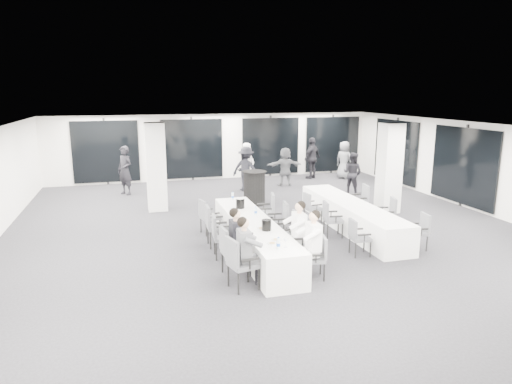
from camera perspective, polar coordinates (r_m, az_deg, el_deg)
room at (r=13.49m, az=4.00°, el=2.39°), size 14.04×16.04×2.84m
column_left at (r=14.80m, az=-12.40°, el=3.08°), size 0.60×0.60×2.80m
column_right at (r=14.83m, az=16.32°, el=2.88°), size 0.60×0.60×2.80m
banquet_table_main at (r=10.89m, az=-0.29°, el=-5.54°), size 0.90×5.00×0.75m
banquet_table_side at (r=12.89m, az=11.77°, el=-2.94°), size 0.90×5.00×0.75m
cocktail_table at (r=15.31m, az=-0.21°, el=0.54°), size 0.82×0.82×1.14m
chair_main_left_near at (r=8.80m, az=-2.13°, el=-8.52°), size 0.63×0.66×1.04m
chair_main_left_second at (r=9.44m, az=-3.15°, el=-7.06°), size 0.56×0.61×1.03m
chair_main_left_mid at (r=10.48m, az=-4.46°, el=-5.19°), size 0.55×0.60×1.00m
chair_main_left_fourth at (r=11.23m, az=-5.28°, el=-3.93°), size 0.53×0.59×1.02m
chair_main_left_far at (r=12.21m, az=-6.10°, el=-2.83°), size 0.56×0.59×0.94m
chair_main_right_near at (r=9.42m, az=7.70°, el=-7.78°), size 0.52×0.55×0.88m
chair_main_right_second at (r=10.09m, az=6.00°, el=-5.80°), size 0.59×0.64×1.03m
chair_main_right_mid at (r=10.83m, az=4.38°, el=-4.68°), size 0.49×0.55×0.97m
chair_main_right_fourth at (r=11.55m, az=3.03°, el=-3.47°), size 0.57×0.61×1.01m
chair_main_right_far at (r=12.53m, az=1.46°, el=-2.17°), size 0.60×0.64×1.01m
chair_side_left_near at (r=10.85m, az=12.56°, el=-5.26°), size 0.47×0.52×0.86m
chair_side_left_mid at (r=12.09m, az=9.28°, el=-3.08°), size 0.55×0.58×0.94m
chair_side_left_far at (r=13.30m, az=6.86°, el=-1.72°), size 0.48×0.53×0.88m
chair_side_right_near at (r=11.69m, az=19.79°, el=-4.38°), size 0.50×0.54×0.88m
chair_side_right_mid at (r=12.82m, az=16.15°, el=-2.48°), size 0.59×0.61×0.95m
chair_side_right_far at (r=14.09m, az=12.95°, el=-0.85°), size 0.58×0.62×1.00m
seated_guest_a at (r=8.78m, az=-1.08°, el=-7.02°), size 0.50×0.38×1.44m
seated_guest_b at (r=9.41m, az=-2.14°, el=-5.67°), size 0.50×0.38×1.44m
seated_guest_c at (r=9.27m, az=6.82°, el=-6.04°), size 0.50×0.38×1.44m
seated_guest_d at (r=9.98m, az=5.07°, el=-4.65°), size 0.50×0.38×1.44m
standing_guest_a at (r=17.56m, az=-0.98°, el=3.59°), size 0.95×0.97×2.06m
standing_guest_b at (r=17.65m, az=-1.52°, el=3.09°), size 0.96×0.94×1.73m
standing_guest_c at (r=17.33m, az=-1.25°, el=3.26°), size 1.38×1.27×1.94m
standing_guest_d at (r=20.03m, az=7.04°, el=4.57°), size 1.37×1.23×2.04m
standing_guest_e at (r=20.27m, az=10.97°, el=4.25°), size 0.93×1.04×1.85m
standing_guest_f at (r=18.40m, az=3.65°, el=3.50°), size 1.64×0.69×1.76m
standing_guest_g at (r=17.43m, az=-16.08°, el=3.00°), size 0.94×0.95×2.04m
standing_guest_h at (r=17.30m, az=11.97°, el=2.67°), size 0.91×0.99×1.75m
ice_bucket_near at (r=10.04m, az=1.31°, el=-4.15°), size 0.21×0.21×0.24m
ice_bucket_far at (r=11.93m, az=-1.99°, el=-1.42°), size 0.23×0.23×0.26m
water_bottle_a at (r=8.87m, az=2.81°, el=-6.46°), size 0.07×0.07×0.23m
water_bottle_b at (r=11.24m, az=-0.04°, el=-2.42°), size 0.07×0.07×0.21m
water_bottle_c at (r=12.84m, az=-2.94°, el=-0.53°), size 0.07×0.07×0.21m
plate_a at (r=9.22m, az=2.05°, el=-6.40°), size 0.21×0.21×0.03m
plate_b at (r=9.43m, az=2.57°, el=-5.97°), size 0.21×0.21×0.03m
plate_c at (r=10.18m, az=0.71°, el=-4.55°), size 0.22×0.22×0.03m
wine_glass at (r=8.96m, az=3.73°, el=-6.02°), size 0.08×0.08×0.20m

